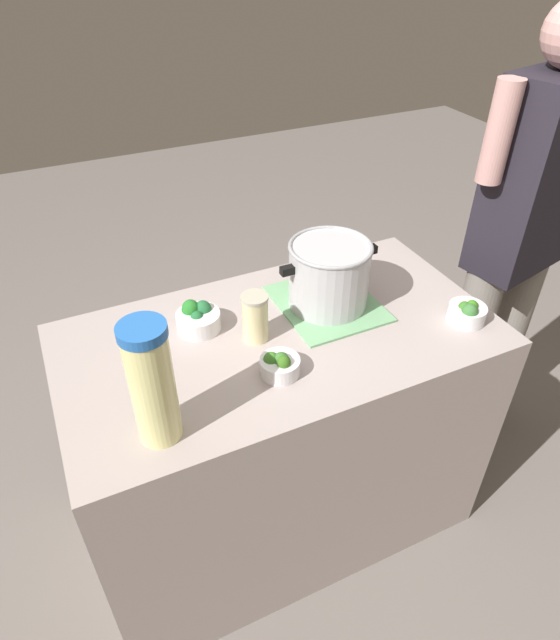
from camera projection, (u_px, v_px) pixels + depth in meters
name	position (u px, v px, depth m)	size (l,w,h in m)	color
ground_plane	(280.00, 509.00, 2.10)	(8.00, 8.00, 0.00)	slate
counter_slab	(280.00, 434.00, 1.83)	(1.26, 0.68, 0.87)	#A59793
dish_cloth	(327.00, 303.00, 1.68)	(0.29, 0.33, 0.01)	#72AC78
cooking_pot	(329.00, 274.00, 1.62)	(0.32, 0.25, 0.20)	#B7B7BC
lemonade_pitcher	(152.00, 384.00, 1.18)	(0.10, 0.10, 0.32)	#ECE696
mason_jar	(255.00, 317.00, 1.51)	(0.08, 0.08, 0.14)	beige
broccoli_bowl_front	(198.00, 318.00, 1.57)	(0.13, 0.13, 0.09)	silver
broccoli_bowl_center	(467.00, 313.00, 1.60)	(0.11, 0.11, 0.08)	silver
broccoli_bowl_back	(279.00, 365.00, 1.42)	(0.11, 0.11, 0.07)	silver
person_cook	(518.00, 238.00, 1.91)	(0.50, 0.27, 1.67)	gray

